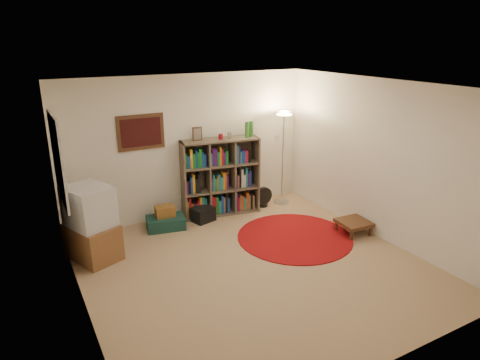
% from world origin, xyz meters
% --- Properties ---
extents(room, '(4.54, 4.54, 2.54)m').
position_xyz_m(room, '(-0.05, 0.05, 1.26)').
color(room, '#A2825F').
rests_on(room, ground).
extents(bookshelf, '(1.43, 0.60, 1.66)m').
position_xyz_m(bookshelf, '(0.44, 1.99, 0.67)').
color(bookshelf, brown).
rests_on(bookshelf, ground).
extents(floor_lamp, '(0.40, 0.40, 1.80)m').
position_xyz_m(floor_lamp, '(1.72, 1.86, 1.49)').
color(floor_lamp, silver).
rests_on(floor_lamp, ground).
extents(floor_fan, '(0.34, 0.18, 0.39)m').
position_xyz_m(floor_fan, '(1.31, 1.86, 0.19)').
color(floor_fan, black).
rests_on(floor_fan, ground).
extents(tv_stand, '(0.77, 0.90, 1.10)m').
position_xyz_m(tv_stand, '(-1.91, 1.36, 0.53)').
color(tv_stand, brown).
rests_on(tv_stand, ground).
extents(dvd_box, '(0.37, 0.32, 0.11)m').
position_xyz_m(dvd_box, '(-1.78, 1.34, 0.05)').
color(dvd_box, silver).
rests_on(dvd_box, ground).
extents(suitcase, '(0.70, 0.52, 0.20)m').
position_xyz_m(suitcase, '(-0.65, 1.83, 0.10)').
color(suitcase, '#13342F').
rests_on(suitcase, ground).
extents(wicker_basket, '(0.34, 0.26, 0.18)m').
position_xyz_m(wicker_basket, '(-0.64, 1.87, 0.29)').
color(wicker_basket, brown).
rests_on(wicker_basket, suitcase).
extents(duffel_bag, '(0.43, 0.39, 0.25)m').
position_xyz_m(duffel_bag, '(0.02, 1.81, 0.13)').
color(duffel_bag, black).
rests_on(duffel_bag, ground).
extents(paper_towel, '(0.13, 0.13, 0.22)m').
position_xyz_m(paper_towel, '(0.00, 2.21, 0.11)').
color(paper_towel, silver).
rests_on(paper_towel, ground).
extents(red_rug, '(1.85, 1.85, 0.02)m').
position_xyz_m(red_rug, '(1.05, 0.49, 0.01)').
color(red_rug, maroon).
rests_on(red_rug, ground).
extents(side_table, '(0.52, 0.52, 0.22)m').
position_xyz_m(side_table, '(1.98, 0.14, 0.18)').
color(side_table, '#3F2516').
rests_on(side_table, ground).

